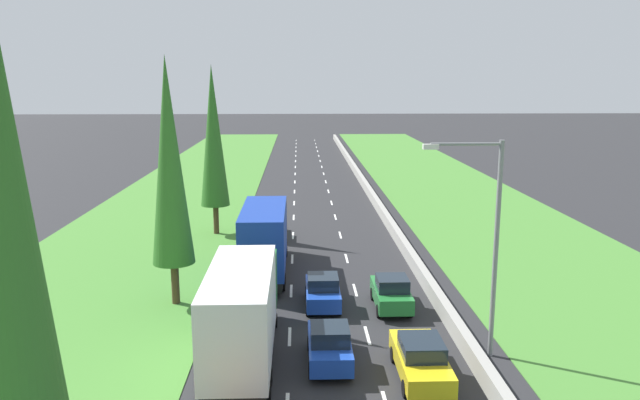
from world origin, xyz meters
The scene contains 16 objects.
ground_plane centered at (0.00, 60.00, 0.00)m, with size 300.00×300.00×0.00m, color #28282B.
grass_verge_left centered at (-12.65, 60.00, 0.02)m, with size 14.00×140.00×0.04m, color #478433.
grass_verge_right centered at (14.35, 60.00, 0.02)m, with size 14.00×140.00×0.04m, color #478433.
median_barrier centered at (5.70, 60.00, 0.42)m, with size 0.44×120.00×0.85m, color #9E9B93.
lane_markings centered at (0.00, 60.00, 0.01)m, with size 3.64×116.00×0.01m.
blue_hatchback_centre_lane centered at (-0.10, 24.26, 0.84)m, with size 1.74×3.90×1.72m.
yellow_sedan_right_lane centered at (3.33, 22.95, 0.81)m, with size 1.82×4.50×1.64m.
white_box_truck_left_lane centered at (-3.57, 24.60, 2.18)m, with size 2.46×9.40×4.18m.
green_hatchback_right_lane centered at (3.31, 30.25, 0.84)m, with size 1.74×3.90×1.72m.
blue_box_truck_left_lane centered at (-3.30, 36.09, 2.18)m, with size 2.46×9.40×4.18m.
green_sedan_left_lane centered at (-3.62, 44.81, 0.81)m, with size 1.82×4.50×1.64m.
blue_hatchback_centre_lane_fourth centered at (-0.12, 30.59, 0.84)m, with size 1.74×3.90×1.72m.
poplar_tree_nearest centered at (-7.48, 14.22, 8.36)m, with size 2.17×2.17×14.61m.
poplar_tree_second centered at (-7.64, 31.30, 7.32)m, with size 2.11×2.11×12.54m.
poplar_tree_third centered at (-7.47, 45.72, 7.27)m, with size 2.11×2.11×12.43m.
street_light_mast centered at (6.29, 24.82, 5.23)m, with size 3.20×0.28×9.00m.
Camera 1 is at (-1.28, 1.54, 11.28)m, focal length 34.02 mm.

